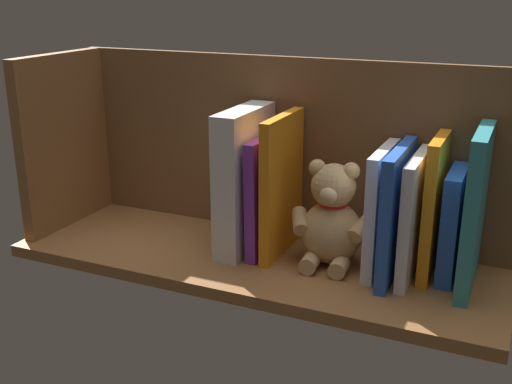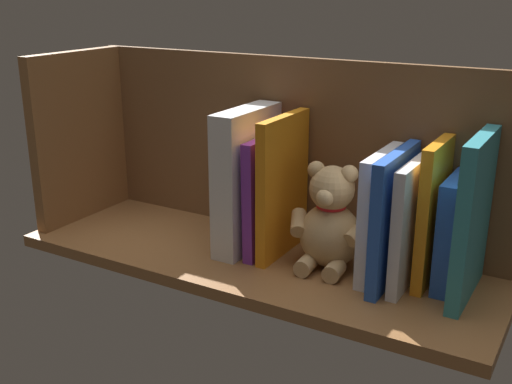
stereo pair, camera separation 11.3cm
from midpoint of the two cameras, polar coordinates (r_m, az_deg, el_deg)
The scene contains 13 objects.
ground_plane at distance 117.88cm, azimuth -2.76°, elevation -6.25°, with size 90.21×30.92×2.20cm, color brown.
shelf_back_panel at distance 122.90cm, azimuth -0.11°, elevation 4.05°, with size 90.21×1.50×35.16cm, color brown.
shelf_side_divider at distance 135.94cm, azimuth -19.38°, elevation 4.40°, with size 2.40×24.92×35.16cm, color brown.
book_0 at distance 105.19cm, azimuth 16.44°, elevation -1.66°, with size 2.28×17.63×26.59cm, color teal.
book_1 at distance 109.22cm, azimuth 14.66°, elevation -2.92°, with size 2.69×12.74×18.87cm, color blue.
book_2 at distance 108.40cm, azimuth 13.04°, elevation -1.42°, with size 1.91×13.57×24.32cm, color orange.
book_3 at distance 107.67cm, azimuth 11.30°, elevation -2.28°, with size 1.86×17.38×21.33cm, color silver.
book_4 at distance 107.31cm, azimuth 9.72°, elevation -1.89°, with size 1.96×19.00×22.59cm, color blue.
book_5 at distance 109.33cm, azimuth 8.41°, elevation -1.64°, with size 1.98×16.35×21.85cm, color silver.
teddy_bear at distance 111.11cm, azimuth 4.03°, elevation -2.55°, with size 15.41×12.69×19.04cm.
book_6 at distance 114.32cm, azimuth -0.44°, elevation 0.58°, with size 1.90×16.91×26.09cm, color orange.
book_7 at distance 116.26cm, azimuth -1.72°, elevation -0.17°, with size 2.00×16.62×22.05cm, color purple.
dictionary_thick_white at distance 116.79cm, azimuth -3.84°, elevation 1.09°, with size 4.86×17.95×26.74cm, color white.
Camera 1 is at (-43.82, 97.97, 47.98)cm, focal length 43.98 mm.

